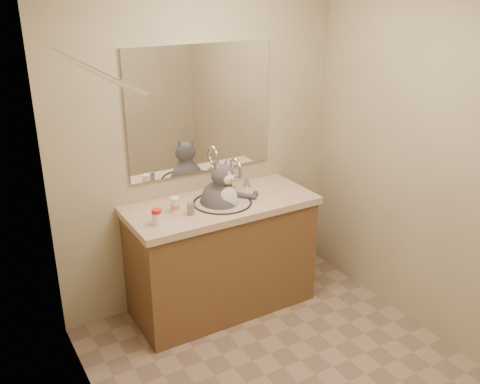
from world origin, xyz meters
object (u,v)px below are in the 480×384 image
Objects in this scene: pill_bottle_redcap at (157,217)px; grey_canister at (191,209)px; cat at (220,201)px; pill_bottle_orange at (175,205)px.

pill_bottle_redcap is 0.26m from grey_canister.
cat is 0.28m from grey_canister.
cat is 6.62× the size of grey_canister.
cat is at bearing -1.62° from pill_bottle_orange.
cat is 5.03× the size of pill_bottle_orange.
cat reaches higher than pill_bottle_orange.
pill_bottle_redcap reaches higher than grey_canister.
pill_bottle_orange is at bearing 165.24° from cat.
pill_bottle_redcap reaches higher than pill_bottle_orange.
cat is 4.76× the size of pill_bottle_redcap.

